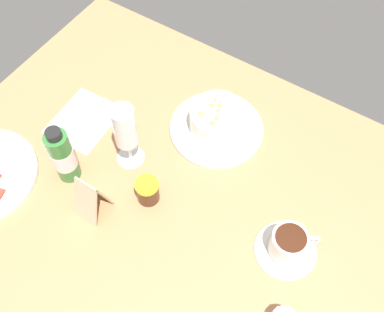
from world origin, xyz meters
The scene contains 8 objects.
ground_plane centered at (0.00, 0.00, -1.50)cm, with size 110.00×84.00×3.00cm, color #A8754C.
porridge_bowl centered at (-0.22, -18.57, 3.38)cm, with size 22.44×22.44×8.21cm.
cutlery_setting centered at (29.04, -3.09, 0.26)cm, with size 14.38×17.01×0.90cm.
coffee_cup centered at (-27.87, -0.18, 3.15)cm, with size 12.86×12.86×6.97cm.
wine_glass centered at (12.78, -1.11, 11.16)cm, with size 6.41×6.41×17.59cm.
jam_jar centered at (3.18, 5.12, 3.09)cm, with size 5.17×5.17×6.11cm.
sauce_bottle_green centered at (21.78, 9.81, 7.52)cm, with size 5.17×5.17×16.41cm.
menu_card centered at (11.34, 13.67, 5.61)cm, with size 5.62×6.74×11.32cm.
Camera 1 is at (-30.71, 40.20, 91.85)cm, focal length 43.69 mm.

